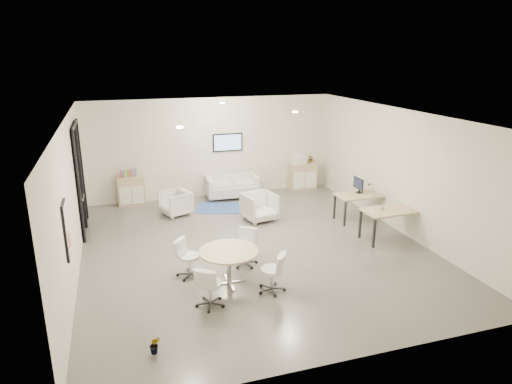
{
  "coord_description": "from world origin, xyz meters",
  "views": [
    {
      "loc": [
        -3.04,
        -9.76,
        4.56
      ],
      "look_at": [
        0.18,
        0.4,
        1.28
      ],
      "focal_mm": 32.0,
      "sensor_mm": 36.0,
      "label": 1
    }
  ],
  "objects": [
    {
      "name": "ceiling_spots",
      "position": [
        -0.2,
        0.83,
        3.18
      ],
      "size": [
        3.14,
        4.14,
        0.03
      ],
      "color": "#FFEAC6",
      "rests_on": "room_shell"
    },
    {
      "name": "sideboard_left",
      "position": [
        -2.65,
        4.26,
        0.45
      ],
      "size": [
        0.81,
        0.42,
        0.91
      ],
      "color": "tan",
      "rests_on": "room_shell"
    },
    {
      "name": "armchair_right",
      "position": [
        0.73,
        1.78,
        0.43
      ],
      "size": [
        0.99,
        0.95,
        0.86
      ],
      "primitive_type": "imported",
      "rotation": [
        0.0,
        0.0,
        0.21
      ],
      "color": "silver",
      "rests_on": "room_shell"
    },
    {
      "name": "books",
      "position": [
        -2.69,
        4.27,
        1.02
      ],
      "size": [
        0.47,
        0.14,
        0.22
      ],
      "color": "red",
      "rests_on": "sideboard_left"
    },
    {
      "name": "blue_rug",
      "position": [
        0.01,
        3.08,
        0.01
      ],
      "size": [
        1.87,
        1.52,
        0.01
      ],
      "primitive_type": "cube",
      "rotation": [
        0.0,
        0.0,
        -0.31
      ],
      "color": "#2D438B",
      "rests_on": "room_shell"
    },
    {
      "name": "plant_floor",
      "position": [
        -2.7,
        -3.43,
        0.07
      ],
      "size": [
        0.27,
        0.36,
        0.14
      ],
      "primitive_type": "imported",
      "rotation": [
        0.0,
        0.0,
        -0.33
      ],
      "color": "#3F7F3F",
      "rests_on": "room_shell"
    },
    {
      "name": "meeting_chairs",
      "position": [
        -1.02,
        -1.56,
        0.41
      ],
      "size": [
        2.26,
        2.26,
        0.82
      ],
      "color": "white",
      "rests_on": "room_shell"
    },
    {
      "name": "cup",
      "position": [
        3.17,
        -0.5,
        0.86
      ],
      "size": [
        0.15,
        0.13,
        0.12
      ],
      "primitive_type": "imported",
      "rotation": [
        0.0,
        0.0,
        0.36
      ],
      "color": "white",
      "rests_on": "desk_front"
    },
    {
      "name": "room_shell",
      "position": [
        0.0,
        0.0,
        1.6
      ],
      "size": [
        9.6,
        10.6,
        4.8
      ],
      "color": "#605D58",
      "rests_on": "ground"
    },
    {
      "name": "artwork",
      "position": [
        -3.97,
        -1.6,
        1.55
      ],
      "size": [
        0.05,
        0.54,
        1.04
      ],
      "color": "black",
      "rests_on": "room_shell"
    },
    {
      "name": "plant_cabinet",
      "position": [
        3.37,
        4.23,
        1.04
      ],
      "size": [
        0.31,
        0.33,
        0.21
      ],
      "primitive_type": "imported",
      "rotation": [
        0.0,
        0.0,
        -0.32
      ],
      "color": "#3F7F3F",
      "rests_on": "sideboard_right"
    },
    {
      "name": "sideboard_right",
      "position": [
        3.09,
        4.25,
        0.46
      ],
      "size": [
        0.93,
        0.45,
        0.93
      ],
      "color": "tan",
      "rests_on": "room_shell"
    },
    {
      "name": "glass_door",
      "position": [
        -3.95,
        2.51,
        1.5
      ],
      "size": [
        0.09,
        1.9,
        2.85
      ],
      "color": "black",
      "rests_on": "room_shell"
    },
    {
      "name": "wall_tv",
      "position": [
        0.5,
        4.46,
        1.75
      ],
      "size": [
        0.98,
        0.06,
        0.58
      ],
      "color": "black",
      "rests_on": "room_shell"
    },
    {
      "name": "armchair_left",
      "position": [
        -1.47,
        2.95,
        0.39
      ],
      "size": [
        0.94,
        0.96,
        0.78
      ],
      "primitive_type": "imported",
      "rotation": [
        0.0,
        0.0,
        -1.21
      ],
      "color": "silver",
      "rests_on": "room_shell"
    },
    {
      "name": "round_table",
      "position": [
        -1.02,
        -1.56,
        0.65
      ],
      "size": [
        1.21,
        1.21,
        0.74
      ],
      "color": "tan",
      "rests_on": "room_shell"
    },
    {
      "name": "printer",
      "position": [
        2.91,
        4.25,
        1.09
      ],
      "size": [
        0.52,
        0.45,
        0.34
      ],
      "rotation": [
        0.0,
        0.0,
        -0.11
      ],
      "color": "white",
      "rests_on": "sideboard_right"
    },
    {
      "name": "desk_rear",
      "position": [
        3.46,
        0.93,
        0.68
      ],
      "size": [
        1.46,
        0.74,
        0.76
      ],
      "rotation": [
        0.0,
        0.0,
        -0.01
      ],
      "color": "tan",
      "rests_on": "room_shell"
    },
    {
      "name": "monitor",
      "position": [
        3.42,
        1.08,
        0.99
      ],
      "size": [
        0.2,
        0.5,
        0.44
      ],
      "color": "black",
      "rests_on": "desk_rear"
    },
    {
      "name": "loveseat",
      "position": [
        0.53,
        4.07,
        0.34
      ],
      "size": [
        1.72,
        0.91,
        0.63
      ],
      "rotation": [
        0.0,
        0.0,
        -0.04
      ],
      "color": "silver",
      "rests_on": "room_shell"
    },
    {
      "name": "desk_front",
      "position": [
        3.48,
        -0.55,
        0.72
      ],
      "size": [
        1.56,
        0.81,
        0.8
      ],
      "rotation": [
        0.0,
        0.0,
        0.03
      ],
      "color": "tan",
      "rests_on": "room_shell"
    }
  ]
}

